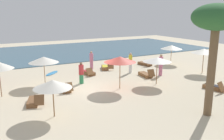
% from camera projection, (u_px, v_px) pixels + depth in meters
% --- Properties ---
extents(ground_plane, '(60.00, 60.00, 0.00)m').
position_uv_depth(ground_plane, '(91.00, 89.00, 17.52)').
color(ground_plane, beige).
extents(ocean_water, '(48.00, 16.00, 0.06)m').
position_uv_depth(ocean_water, '(38.00, 53.00, 31.99)').
color(ocean_water, '#3D6075').
rests_on(ocean_water, ground_plane).
extents(umbrella_0, '(2.22, 2.22, 2.18)m').
position_uv_depth(umbrella_0, '(204.00, 51.00, 21.60)').
color(umbrella_0, brown).
rests_on(umbrella_0, ground_plane).
extents(umbrella_2, '(2.18, 2.18, 2.15)m').
position_uv_depth(umbrella_2, '(44.00, 60.00, 17.98)').
color(umbrella_2, olive).
rests_on(umbrella_2, ground_plane).
extents(umbrella_4, '(1.99, 1.99, 2.00)m').
position_uv_depth(umbrella_4, '(53.00, 84.00, 12.47)').
color(umbrella_4, brown).
rests_on(umbrella_4, ground_plane).
extents(umbrella_5, '(2.24, 2.24, 2.33)m').
position_uv_depth(umbrella_5, '(120.00, 59.00, 17.08)').
color(umbrella_5, olive).
rests_on(umbrella_5, ground_plane).
extents(umbrella_7, '(2.13, 2.13, 2.07)m').
position_uv_depth(umbrella_7, '(157.00, 60.00, 18.21)').
color(umbrella_7, brown).
rests_on(umbrella_7, ground_plane).
extents(umbrella_8, '(2.21, 2.21, 1.95)m').
position_uv_depth(umbrella_8, '(172.00, 47.00, 25.53)').
color(umbrella_8, olive).
rests_on(umbrella_8, ground_plane).
extents(lounger_0, '(0.87, 1.75, 0.71)m').
position_uv_depth(lounger_0, '(88.00, 73.00, 21.38)').
color(lounger_0, brown).
rests_on(lounger_0, ground_plane).
extents(lounger_1, '(0.72, 1.72, 0.70)m').
position_uv_depth(lounger_1, '(65.00, 88.00, 17.06)').
color(lounger_1, olive).
rests_on(lounger_1, ground_plane).
extents(lounger_2, '(1.08, 1.79, 0.69)m').
position_uv_depth(lounger_2, '(34.00, 101.00, 14.56)').
color(lounger_2, brown).
rests_on(lounger_2, ground_plane).
extents(lounger_3, '(1.19, 1.73, 0.74)m').
position_uv_depth(lounger_3, '(105.00, 67.00, 23.40)').
color(lounger_3, brown).
rests_on(lounger_3, ground_plane).
extents(lounger_4, '(1.00, 1.74, 0.74)m').
position_uv_depth(lounger_4, '(215.00, 87.00, 17.22)').
color(lounger_4, brown).
rests_on(lounger_4, ground_plane).
extents(lounger_5, '(0.78, 1.71, 0.73)m').
position_uv_depth(lounger_5, '(146.00, 75.00, 20.74)').
color(lounger_5, brown).
rests_on(lounger_5, ground_plane).
extents(lounger_6, '(0.90, 1.78, 0.68)m').
position_uv_depth(lounger_6, '(145.00, 64.00, 25.10)').
color(lounger_6, brown).
rests_on(lounger_6, ground_plane).
extents(person_0, '(0.34, 0.34, 1.88)m').
position_uv_depth(person_0, '(209.00, 70.00, 18.87)').
color(person_0, '#338C59').
rests_on(person_0, ground_plane).
extents(person_1, '(0.45, 0.45, 1.85)m').
position_uv_depth(person_1, '(161.00, 65.00, 20.96)').
color(person_1, '#D17299').
rests_on(person_1, ground_plane).
extents(person_2, '(0.47, 0.47, 1.72)m').
position_uv_depth(person_2, '(91.00, 60.00, 23.33)').
color(person_2, '#D17299').
rests_on(person_2, ground_plane).
extents(person_4, '(0.46, 0.46, 1.83)m').
position_uv_depth(person_4, '(130.00, 63.00, 21.82)').
color(person_4, white).
rests_on(person_4, ground_plane).
extents(person_5, '(0.52, 0.52, 1.65)m').
position_uv_depth(person_5, '(81.00, 73.00, 18.61)').
color(person_5, '#338C59').
rests_on(person_5, ground_plane).
extents(palm_2, '(2.43, 2.43, 5.79)m').
position_uv_depth(palm_2, '(216.00, 22.00, 11.98)').
color(palm_2, brown).
rests_on(palm_2, ground_plane).
extents(surfboard, '(1.69, 1.72, 0.07)m').
position_uv_depth(surfboard, '(52.00, 73.00, 21.78)').
color(surfboard, '#338CCC').
rests_on(surfboard, ground_plane).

